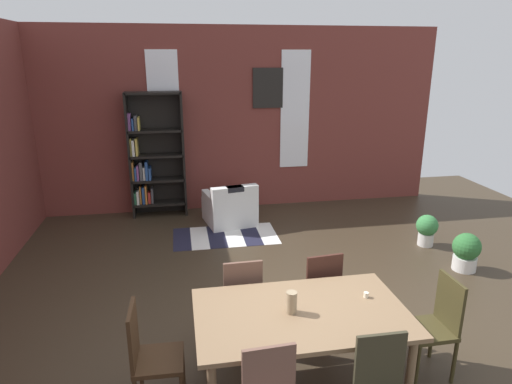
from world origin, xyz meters
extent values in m
plane|color=#382D20|center=(0.00, 0.00, 0.00)|extent=(11.55, 11.55, 0.00)
cube|color=brown|center=(0.00, 4.50, 1.68)|extent=(7.89, 0.12, 3.35)
cube|color=white|center=(-1.20, 4.43, 1.84)|extent=(0.55, 0.02, 2.18)
cube|color=white|center=(1.20, 4.43, 1.84)|extent=(0.55, 0.02, 2.18)
cube|color=#7C6145|center=(-0.04, -0.58, 0.75)|extent=(1.79, 1.07, 0.04)
cylinder|color=#7C6145|center=(0.76, -1.02, 0.37)|extent=(0.07, 0.07, 0.73)
cylinder|color=#7C6145|center=(-0.84, -0.14, 0.37)|extent=(0.07, 0.07, 0.73)
cylinder|color=#7C6145|center=(0.76, -0.14, 0.37)|extent=(0.07, 0.07, 0.73)
cylinder|color=#998466|center=(-0.13, -0.58, 0.87)|extent=(0.09, 0.09, 0.19)
cylinder|color=silver|center=(0.59, -0.46, 0.80)|extent=(0.04, 0.04, 0.05)
cube|color=brown|center=(-0.45, -1.23, 0.70)|extent=(0.38, 0.05, 0.50)
cube|color=brown|center=(-0.44, 0.26, 0.45)|extent=(0.41, 0.41, 0.04)
cube|color=brown|center=(-0.44, 0.07, 0.70)|extent=(0.38, 0.04, 0.50)
cylinder|color=brown|center=(-0.27, 0.44, 0.21)|extent=(0.04, 0.04, 0.43)
cylinder|color=brown|center=(-0.63, 0.43, 0.21)|extent=(0.04, 0.04, 0.43)
cylinder|color=brown|center=(-0.26, 0.08, 0.21)|extent=(0.04, 0.04, 0.43)
cylinder|color=brown|center=(-0.62, 0.07, 0.21)|extent=(0.04, 0.04, 0.43)
cube|color=#393219|center=(1.16, -0.58, 0.45)|extent=(0.40, 0.40, 0.04)
cube|color=#393219|center=(1.34, -0.58, 0.70)|extent=(0.03, 0.38, 0.50)
cylinder|color=#393219|center=(0.97, -0.40, 0.21)|extent=(0.04, 0.04, 0.43)
cylinder|color=#393219|center=(0.98, -0.76, 0.21)|extent=(0.04, 0.04, 0.43)
cylinder|color=#393219|center=(1.33, -0.40, 0.21)|extent=(0.04, 0.04, 0.43)
cylinder|color=#393219|center=(1.34, -0.76, 0.21)|extent=(0.04, 0.04, 0.43)
cube|color=#332F20|center=(0.36, -1.23, 0.70)|extent=(0.38, 0.03, 0.50)
cube|color=#3B2616|center=(-1.24, -0.58, 0.45)|extent=(0.41, 0.41, 0.04)
cube|color=#3B2616|center=(-1.42, -0.57, 0.70)|extent=(0.04, 0.38, 0.50)
cylinder|color=#3B2616|center=(-1.05, -0.41, 0.21)|extent=(0.04, 0.04, 0.43)
cylinder|color=#3B2616|center=(-1.41, -0.39, 0.21)|extent=(0.04, 0.04, 0.43)
cube|color=#3A1E18|center=(0.36, 0.26, 0.45)|extent=(0.44, 0.44, 0.04)
cube|color=#3A1E18|center=(0.38, 0.07, 0.70)|extent=(0.38, 0.07, 0.50)
cylinder|color=#3A1E18|center=(0.52, 0.45, 0.21)|extent=(0.04, 0.04, 0.43)
cylinder|color=#3A1E18|center=(0.17, 0.42, 0.21)|extent=(0.04, 0.04, 0.43)
cylinder|color=#3A1E18|center=(0.56, 0.09, 0.21)|extent=(0.04, 0.04, 0.43)
cylinder|color=#3A1E18|center=(0.20, 0.06, 0.21)|extent=(0.04, 0.04, 0.43)
cube|color=black|center=(-1.85, 4.23, 1.12)|extent=(0.04, 0.33, 2.24)
cube|color=black|center=(-0.91, 4.23, 1.12)|extent=(0.04, 0.33, 2.24)
cube|color=black|center=(-1.38, 4.39, 1.12)|extent=(0.98, 0.01, 2.24)
cube|color=black|center=(-1.38, 4.23, 0.22)|extent=(0.94, 0.33, 0.04)
cube|color=#33724C|center=(-1.81, 4.23, 0.35)|extent=(0.04, 0.23, 0.21)
cube|color=white|center=(-1.76, 4.23, 0.37)|extent=(0.04, 0.27, 0.25)
cube|color=orange|center=(-1.71, 4.23, 0.41)|extent=(0.03, 0.19, 0.33)
cube|color=#284C8C|center=(-1.66, 4.23, 0.40)|extent=(0.05, 0.22, 0.31)
cube|color=orange|center=(-1.61, 4.23, 0.42)|extent=(0.03, 0.26, 0.34)
cube|color=#B22D28|center=(-1.56, 4.23, 0.35)|extent=(0.05, 0.18, 0.20)
cube|color=#4C4C51|center=(-1.51, 4.23, 0.38)|extent=(0.03, 0.19, 0.28)
cube|color=black|center=(-1.38, 4.23, 0.67)|extent=(0.94, 0.33, 0.04)
cube|color=orange|center=(-1.81, 4.23, 0.86)|extent=(0.03, 0.21, 0.33)
cube|color=#284C8C|center=(-1.77, 4.23, 0.81)|extent=(0.03, 0.27, 0.24)
cube|color=#8C4C8C|center=(-1.73, 4.23, 0.82)|extent=(0.04, 0.26, 0.27)
cube|color=#4C4C51|center=(-1.67, 4.23, 0.86)|extent=(0.05, 0.24, 0.33)
cube|color=white|center=(-1.62, 4.23, 0.81)|extent=(0.04, 0.21, 0.23)
cube|color=#284C8C|center=(-1.57, 4.23, 0.86)|extent=(0.05, 0.26, 0.33)
cube|color=#284C8C|center=(-1.52, 4.23, 0.80)|extent=(0.04, 0.26, 0.22)
cube|color=black|center=(-1.38, 4.23, 1.12)|extent=(0.94, 0.33, 0.04)
cube|color=gold|center=(-1.81, 4.23, 1.29)|extent=(0.03, 0.17, 0.30)
cube|color=white|center=(-1.77, 4.23, 1.28)|extent=(0.04, 0.24, 0.28)
cube|color=gold|center=(-1.71, 4.23, 1.29)|extent=(0.04, 0.23, 0.30)
cube|color=black|center=(-1.38, 4.23, 1.57)|extent=(0.94, 0.33, 0.04)
cube|color=#8C4C8C|center=(-1.80, 4.23, 1.73)|extent=(0.05, 0.18, 0.29)
cube|color=#284C8C|center=(-1.75, 4.23, 1.69)|extent=(0.03, 0.23, 0.21)
cube|color=#4C4C51|center=(-1.70, 4.23, 1.71)|extent=(0.05, 0.20, 0.25)
cube|color=gold|center=(-1.65, 4.23, 1.70)|extent=(0.03, 0.26, 0.23)
cube|color=black|center=(-1.38, 4.23, 2.22)|extent=(0.94, 0.33, 0.04)
cube|color=silver|center=(-0.17, 3.59, 0.20)|extent=(0.93, 0.93, 0.40)
cube|color=silver|center=(-0.11, 3.28, 0.57)|extent=(0.82, 0.31, 0.35)
cube|color=silver|center=(0.17, 3.66, 0.48)|extent=(0.25, 0.73, 0.15)
cube|color=silver|center=(-0.50, 3.53, 0.48)|extent=(0.25, 0.73, 0.15)
cube|color=black|center=(-0.11, 3.28, 0.71)|extent=(0.31, 0.22, 0.08)
cylinder|color=silver|center=(2.72, 2.08, 0.10)|extent=(0.23, 0.23, 0.20)
sphere|color=#387F42|center=(2.72, 2.08, 0.33)|extent=(0.33, 0.33, 0.33)
cylinder|color=silver|center=(2.80, 1.22, 0.10)|extent=(0.31, 0.31, 0.20)
sphere|color=#2D6B33|center=(2.80, 1.22, 0.35)|extent=(0.37, 0.37, 0.37)
cube|color=#1E1E33|center=(-1.01, 2.98, 0.00)|extent=(0.28, 0.94, 0.01)
cube|color=white|center=(-0.73, 2.98, 0.00)|extent=(0.28, 0.94, 0.01)
cube|color=#1E1E33|center=(-0.45, 2.98, 0.00)|extent=(0.28, 0.94, 0.01)
cube|color=white|center=(-0.17, 2.98, 0.00)|extent=(0.28, 0.94, 0.01)
cube|color=#1E1E33|center=(0.11, 2.98, 0.00)|extent=(0.28, 0.94, 0.01)
cube|color=white|center=(0.39, 2.98, 0.00)|extent=(0.28, 0.94, 0.01)
cube|color=black|center=(0.68, 4.43, 2.26)|extent=(0.56, 0.03, 0.72)
camera|label=1|loc=(-0.99, -3.73, 2.84)|focal=31.10mm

